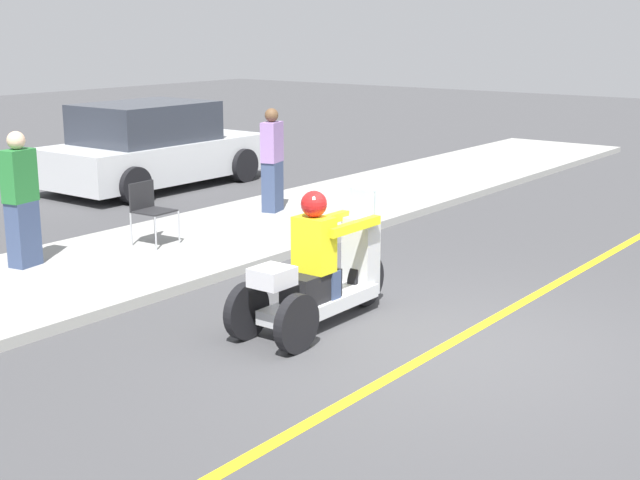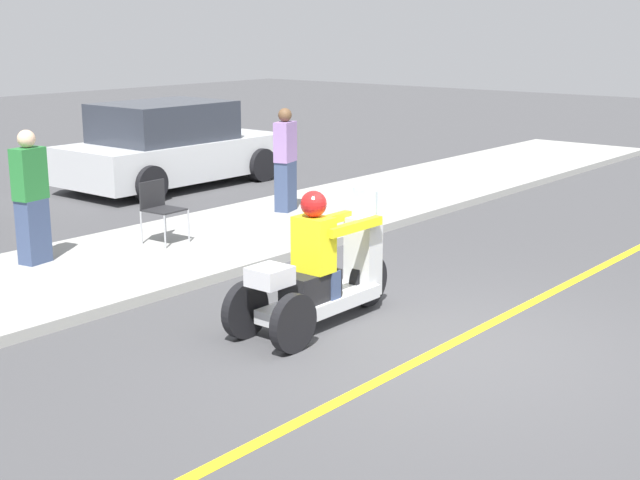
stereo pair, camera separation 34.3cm
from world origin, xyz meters
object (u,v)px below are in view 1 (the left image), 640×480
object	(u,v)px
spectator_far_back	(21,202)
parked_car_lot_left	(152,148)
spectator_by_tree	(272,162)
motorcycle_trike	(320,277)
folding_chair_set_back	(149,206)

from	to	relation	value
spectator_far_back	parked_car_lot_left	world-z (taller)	spectator_far_back
spectator_by_tree	parked_car_lot_left	xyz separation A→B (m)	(0.77, 3.56, -0.15)
spectator_by_tree	spectator_far_back	xyz separation A→B (m)	(-4.28, 0.29, 0.01)
motorcycle_trike	spectator_by_tree	bearing A→B (deg)	45.62
parked_car_lot_left	motorcycle_trike	bearing A→B (deg)	-121.05
motorcycle_trike	folding_chair_set_back	size ratio (longest dim) A/B	2.61
parked_car_lot_left	spectator_by_tree	bearing A→B (deg)	-102.25
spectator_by_tree	parked_car_lot_left	distance (m)	3.65
spectator_far_back	folding_chair_set_back	distance (m)	1.74
spectator_by_tree	folding_chair_set_back	world-z (taller)	spectator_by_tree
spectator_by_tree	spectator_far_back	size ratio (longest dim) A/B	0.98
folding_chair_set_back	parked_car_lot_left	distance (m)	4.96
folding_chair_set_back	parked_car_lot_left	size ratio (longest dim) A/B	0.19
spectator_far_back	parked_car_lot_left	size ratio (longest dim) A/B	0.39
spectator_by_tree	parked_car_lot_left	world-z (taller)	spectator_by_tree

